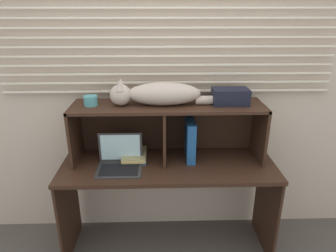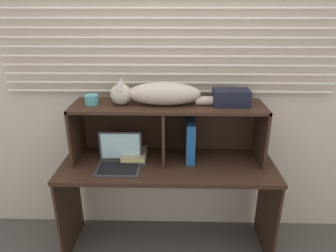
{
  "view_description": "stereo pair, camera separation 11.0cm",
  "coord_description": "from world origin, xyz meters",
  "px_view_note": "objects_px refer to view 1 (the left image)",
  "views": [
    {
      "loc": [
        -0.06,
        -1.75,
        1.84
      ],
      "look_at": [
        0.0,
        0.33,
        1.02
      ],
      "focal_mm": 32.49,
      "sensor_mm": 36.0,
      "label": 1
    },
    {
      "loc": [
        0.05,
        -1.75,
        1.84
      ],
      "look_at": [
        0.0,
        0.33,
        1.02
      ],
      "focal_mm": 32.49,
      "sensor_mm": 36.0,
      "label": 2
    }
  ],
  "objects_px": {
    "book_stack": "(135,156)",
    "storage_box": "(230,97)",
    "binder_upright": "(190,139)",
    "laptop": "(120,161)",
    "cat": "(158,94)",
    "small_basket": "(91,101)"
  },
  "relations": [
    {
      "from": "binder_upright",
      "to": "book_stack",
      "type": "xyz_separation_m",
      "value": [
        -0.42,
        -0.0,
        -0.13
      ]
    },
    {
      "from": "laptop",
      "to": "small_basket",
      "type": "xyz_separation_m",
      "value": [
        -0.2,
        0.13,
        0.41
      ]
    },
    {
      "from": "small_basket",
      "to": "storage_box",
      "type": "height_order",
      "value": "storage_box"
    },
    {
      "from": "cat",
      "to": "book_stack",
      "type": "bearing_deg",
      "value": -179.46
    },
    {
      "from": "laptop",
      "to": "storage_box",
      "type": "xyz_separation_m",
      "value": [
        0.8,
        0.13,
        0.44
      ]
    },
    {
      "from": "small_basket",
      "to": "cat",
      "type": "bearing_deg",
      "value": -0.0
    },
    {
      "from": "book_stack",
      "to": "cat",
      "type": "bearing_deg",
      "value": 0.54
    },
    {
      "from": "storage_box",
      "to": "small_basket",
      "type": "bearing_deg",
      "value": 180.0
    },
    {
      "from": "cat",
      "to": "book_stack",
      "type": "distance_m",
      "value": 0.52
    },
    {
      "from": "storage_box",
      "to": "cat",
      "type": "bearing_deg",
      "value": -180.0
    },
    {
      "from": "binder_upright",
      "to": "storage_box",
      "type": "height_order",
      "value": "storage_box"
    },
    {
      "from": "cat",
      "to": "small_basket",
      "type": "distance_m",
      "value": 0.48
    },
    {
      "from": "cat",
      "to": "laptop",
      "type": "height_order",
      "value": "cat"
    },
    {
      "from": "cat",
      "to": "storage_box",
      "type": "xyz_separation_m",
      "value": [
        0.52,
        0.0,
        -0.02
      ]
    },
    {
      "from": "cat",
      "to": "book_stack",
      "type": "xyz_separation_m",
      "value": [
        -0.18,
        -0.0,
        -0.48
      ]
    },
    {
      "from": "binder_upright",
      "to": "laptop",
      "type": "bearing_deg",
      "value": -165.62
    },
    {
      "from": "laptop",
      "to": "storage_box",
      "type": "relative_size",
      "value": 1.24
    },
    {
      "from": "laptop",
      "to": "cat",
      "type": "bearing_deg",
      "value": 25.58
    },
    {
      "from": "binder_upright",
      "to": "book_stack",
      "type": "bearing_deg",
      "value": -179.77
    },
    {
      "from": "book_stack",
      "to": "storage_box",
      "type": "height_order",
      "value": "storage_box"
    },
    {
      "from": "small_basket",
      "to": "laptop",
      "type": "bearing_deg",
      "value": -33.95
    },
    {
      "from": "cat",
      "to": "storage_box",
      "type": "relative_size",
      "value": 3.29
    }
  ]
}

